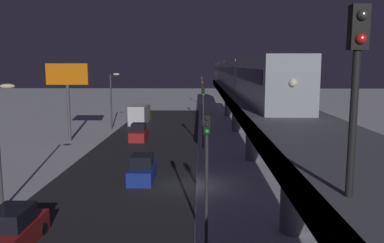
# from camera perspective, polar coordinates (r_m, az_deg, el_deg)

# --- Properties ---
(ground_plane) EXTENTS (240.00, 240.00, 0.00)m
(ground_plane) POSITION_cam_1_polar(r_m,az_deg,el_deg) (29.12, -1.17, -9.23)
(ground_plane) COLOR silver
(avenue_asphalt) EXTENTS (11.00, 95.56, 0.01)m
(avenue_asphalt) POSITION_cam_1_polar(r_m,az_deg,el_deg) (29.66, -10.23, -9.03)
(avenue_asphalt) COLOR #28282D
(avenue_asphalt) RESTS_ON ground_plane
(elevated_railway) EXTENTS (5.00, 95.56, 5.93)m
(elevated_railway) POSITION_cam_1_polar(r_m,az_deg,el_deg) (28.40, 10.96, 0.80)
(elevated_railway) COLOR slate
(elevated_railway) RESTS_ON ground_plane
(subway_train) EXTENTS (2.94, 74.07, 3.40)m
(subway_train) POSITION_cam_1_polar(r_m,az_deg,el_deg) (58.09, 6.10, 7.16)
(subway_train) COLOR #999EA8
(subway_train) RESTS_ON elevated_railway
(rail_signal) EXTENTS (0.36, 0.41, 4.00)m
(rail_signal) POSITION_cam_1_polar(r_m,az_deg,el_deg) (8.77, 22.77, 7.09)
(rail_signal) COLOR black
(rail_signal) RESTS_ON elevated_railway
(sedan_red) EXTENTS (1.91, 4.60, 1.97)m
(sedan_red) POSITION_cam_1_polar(r_m,az_deg,el_deg) (21.36, -24.61, -14.40)
(sedan_red) COLOR #A51E1E
(sedan_red) RESTS_ON ground_plane
(sedan_red_2) EXTENTS (1.80, 4.03, 1.97)m
(sedan_red_2) POSITION_cam_1_polar(r_m,az_deg,el_deg) (46.42, -7.72, -1.70)
(sedan_red_2) COLOR #A51E1E
(sedan_red_2) RESTS_ON ground_plane
(sedan_blue) EXTENTS (1.80, 4.08, 1.97)m
(sedan_blue) POSITION_cam_1_polar(r_m,az_deg,el_deg) (30.33, -7.21, -7.01)
(sedan_blue) COLOR navy
(sedan_blue) RESTS_ON ground_plane
(box_truck) EXTENTS (2.40, 7.40, 2.80)m
(box_truck) POSITION_cam_1_polar(r_m,az_deg,el_deg) (60.04, -7.60, 1.08)
(box_truck) COLOR gold
(box_truck) RESTS_ON ground_plane
(traffic_light_near) EXTENTS (0.32, 0.44, 6.40)m
(traffic_light_near) POSITION_cam_1_polar(r_m,az_deg,el_deg) (18.84, 2.13, -5.71)
(traffic_light_near) COLOR #2D2D2D
(traffic_light_near) RESTS_ON ground_plane
(traffic_light_mid) EXTENTS (0.32, 0.44, 6.40)m
(traffic_light_mid) POSITION_cam_1_polar(r_m,az_deg,el_deg) (41.24, 1.64, 1.90)
(traffic_light_mid) COLOR #2D2D2D
(traffic_light_mid) RESTS_ON ground_plane
(traffic_light_far) EXTENTS (0.32, 0.44, 6.40)m
(traffic_light_far) POSITION_cam_1_polar(r_m,az_deg,el_deg) (63.86, 1.49, 4.14)
(traffic_light_far) COLOR #2D2D2D
(traffic_light_far) RESTS_ON ground_plane
(traffic_light_distant) EXTENTS (0.32, 0.44, 6.40)m
(traffic_light_distant) POSITION_cam_1_polar(r_m,az_deg,el_deg) (86.52, 1.42, 5.20)
(traffic_light_distant) COLOR #2D2D2D
(traffic_light_distant) RESTS_ON ground_plane
(commercial_billboard) EXTENTS (4.80, 0.36, 8.90)m
(commercial_billboard) POSITION_cam_1_polar(r_m,az_deg,el_deg) (47.12, -17.65, 5.52)
(commercial_billboard) COLOR #4C4C51
(commercial_billboard) RESTS_ON ground_plane
(street_lamp_near) EXTENTS (1.35, 0.44, 7.65)m
(street_lamp_near) POSITION_cam_1_polar(r_m,az_deg,el_deg) (25.96, -26.01, -1.30)
(street_lamp_near) COLOR #38383D
(street_lamp_near) RESTS_ON ground_plane
(street_lamp_far) EXTENTS (1.35, 0.44, 7.65)m
(street_lamp_far) POSITION_cam_1_polar(r_m,az_deg,el_deg) (54.21, -11.46, 3.91)
(street_lamp_far) COLOR #38383D
(street_lamp_far) RESTS_ON ground_plane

